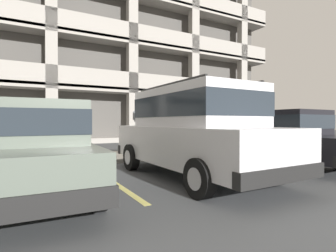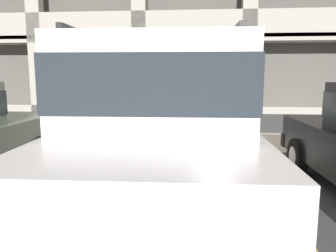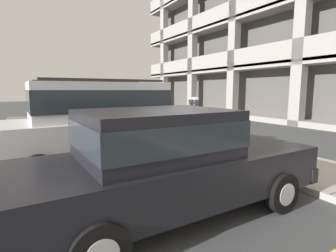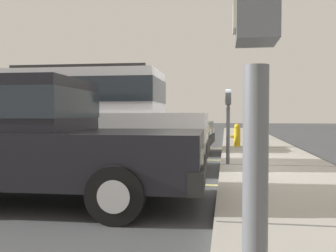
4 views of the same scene
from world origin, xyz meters
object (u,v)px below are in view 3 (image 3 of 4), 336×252
at_px(parking_meter_near, 193,110).
at_px(fire_hydrant, 144,120).
at_px(silver_suv, 101,121).
at_px(dark_hatchback, 168,160).
at_px(red_sedan, 77,119).

bearing_deg(parking_meter_near, fire_hydrant, 175.96).
bearing_deg(fire_hydrant, silver_suv, -35.08).
relative_size(dark_hatchback, parking_meter_near, 3.08).
xyz_separation_m(red_sedan, fire_hydrant, (-1.16, 3.05, -0.36)).
bearing_deg(dark_hatchback, parking_meter_near, 138.10).
relative_size(parking_meter_near, fire_hydrant, 2.10).
height_order(silver_suv, fire_hydrant, silver_suv).
distance_m(red_sedan, dark_hatchback, 6.16).
height_order(dark_hatchback, fire_hydrant, dark_hatchback).
xyz_separation_m(silver_suv, fire_hydrant, (-4.38, 3.08, -0.62)).
bearing_deg(parking_meter_near, red_sedan, -137.87).
bearing_deg(fire_hydrant, parking_meter_near, -4.04).
distance_m(silver_suv, dark_hatchback, 2.96).
xyz_separation_m(red_sedan, dark_hatchback, (6.16, 0.12, 0.00)).
distance_m(dark_hatchback, parking_meter_near, 4.10).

